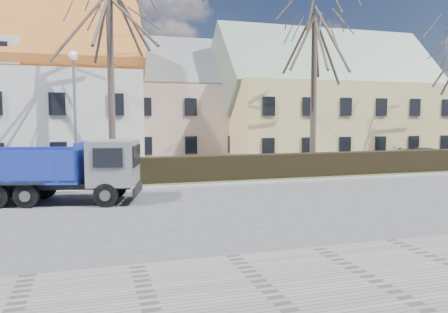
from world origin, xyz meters
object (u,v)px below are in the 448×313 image
object	(u,v)px
dump_truck	(54,171)
cart_frame	(97,185)
parked_car_b	(429,156)
streetlight	(75,118)

from	to	relation	value
dump_truck	cart_frame	distance (m)	2.64
dump_truck	parked_car_b	world-z (taller)	dump_truck
cart_frame	parked_car_b	world-z (taller)	parked_car_b
streetlight	cart_frame	size ratio (longest dim) A/B	8.51
streetlight	parked_car_b	world-z (taller)	streetlight
dump_truck	streetlight	xyz separation A→B (m)	(0.70, 4.51, 2.04)
cart_frame	streetlight	bearing A→B (deg)	108.87
streetlight	cart_frame	distance (m)	4.05
dump_truck	streetlight	world-z (taller)	streetlight
streetlight	parked_car_b	xyz separation A→B (m)	(24.10, 3.07, -2.72)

